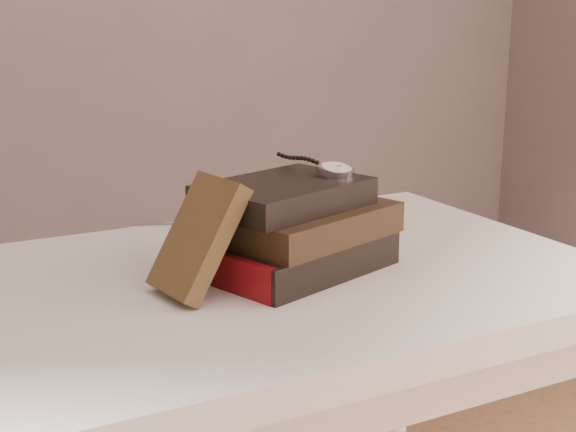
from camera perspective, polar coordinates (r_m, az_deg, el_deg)
table at (r=1.10m, az=-4.00°, el=-8.87°), size 1.00×0.60×0.75m
book_stack at (r=1.08m, az=0.52°, el=-0.88°), size 0.29×0.23×0.12m
journal at (r=0.99m, az=-6.26°, el=-1.50°), size 0.11×0.11×0.14m
pocket_watch at (r=1.11m, az=3.10°, el=3.32°), size 0.06×0.16×0.02m
eyeglasses at (r=1.08m, az=-5.81°, el=-0.33°), size 0.13×0.14×0.05m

